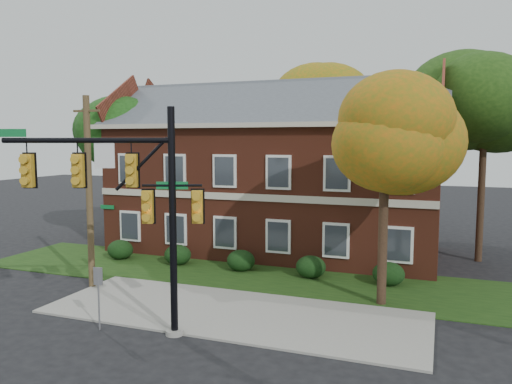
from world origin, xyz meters
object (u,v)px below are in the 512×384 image
(hedge_far_right, at_px, (389,274))
(tree_near_right, at_px, (391,132))
(hedge_center, at_px, (241,261))
(tree_far_rear, at_px, (328,105))
(sign_post, at_px, (98,288))
(hedge_right, at_px, (311,267))
(traffic_signal, at_px, (131,196))
(apartment_building, at_px, (275,164))
(utility_pole, at_px, (89,192))
(hedge_far_left, at_px, (120,250))
(tree_left_rear, at_px, (121,135))
(hedge_left, at_px, (178,255))
(tree_right_rear, at_px, (492,106))

(hedge_far_right, bearing_deg, tree_near_right, -85.48)
(hedge_center, relative_size, tree_near_right, 0.16)
(tree_far_rear, xyz_separation_m, sign_post, (-2.93, -21.79, -7.39))
(tree_near_right, bearing_deg, hedge_right, 142.72)
(traffic_signal, bearing_deg, hedge_center, 67.14)
(apartment_building, xyz_separation_m, utility_pole, (-5.00, -10.06, -0.81))
(hedge_far_left, relative_size, traffic_signal, 0.19)
(hedge_right, relative_size, traffic_signal, 0.19)
(hedge_far_left, distance_m, tree_left_rear, 7.90)
(hedge_left, distance_m, hedge_far_right, 10.50)
(hedge_far_left, distance_m, hedge_center, 7.00)
(hedge_far_right, distance_m, utility_pole, 13.43)
(tree_right_rear, bearing_deg, tree_near_right, -114.58)
(tree_left_rear, height_order, sign_post, tree_left_rear)
(tree_left_rear, distance_m, sign_post, 16.07)
(hedge_left, xyz_separation_m, tree_far_rear, (4.84, 13.09, 8.32))
(tree_near_right, bearing_deg, hedge_far_right, 94.52)
(tree_right_rear, distance_m, utility_pole, 20.02)
(hedge_far_left, xyz_separation_m, sign_post, (5.41, -8.70, 0.93))
(apartment_building, height_order, hedge_right, apartment_building)
(sign_post, bearing_deg, hedge_right, 48.68)
(hedge_center, xyz_separation_m, tree_left_rear, (-9.73, 4.14, 6.16))
(tree_right_rear, bearing_deg, traffic_signal, -127.99)
(hedge_left, bearing_deg, sign_post, -77.62)
(hedge_center, xyz_separation_m, tree_far_rear, (1.34, 13.09, 8.32))
(hedge_left, distance_m, tree_far_rear, 16.25)
(hedge_far_left, bearing_deg, apartment_building, 36.89)
(hedge_far_left, xyz_separation_m, tree_far_rear, (8.34, 13.09, 8.32))
(hedge_center, bearing_deg, tree_near_right, -21.42)
(tree_left_rear, bearing_deg, tree_right_rear, 5.36)
(hedge_center, relative_size, tree_left_rear, 0.16)
(hedge_far_left, xyz_separation_m, hedge_center, (7.00, 0.00, 0.00))
(tree_near_right, xyz_separation_m, traffic_signal, (-7.46, -5.85, -2.07))
(tree_right_rear, relative_size, tree_far_rear, 0.92)
(hedge_right, bearing_deg, traffic_signal, -113.31)
(hedge_left, height_order, tree_left_rear, tree_left_rear)
(hedge_right, distance_m, traffic_signal, 10.30)
(hedge_far_left, height_order, sign_post, sign_post)
(hedge_right, bearing_deg, tree_right_rear, 38.02)
(hedge_far_right, relative_size, tree_right_rear, 0.13)
(tree_right_rear, xyz_separation_m, utility_pole, (-16.31, -10.92, -3.95))
(hedge_far_left, bearing_deg, hedge_center, 0.00)
(traffic_signal, relative_size, utility_pole, 0.90)
(hedge_right, height_order, tree_far_rear, tree_far_rear)
(apartment_building, bearing_deg, traffic_signal, -90.99)
(hedge_far_left, bearing_deg, tree_near_right, -11.27)
(apartment_building, bearing_deg, tree_right_rear, 4.33)
(hedge_far_right, height_order, utility_pole, utility_pole)
(tree_left_rear, distance_m, tree_right_rear, 21.19)
(hedge_far_left, xyz_separation_m, tree_near_right, (14.22, -2.83, 6.14))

